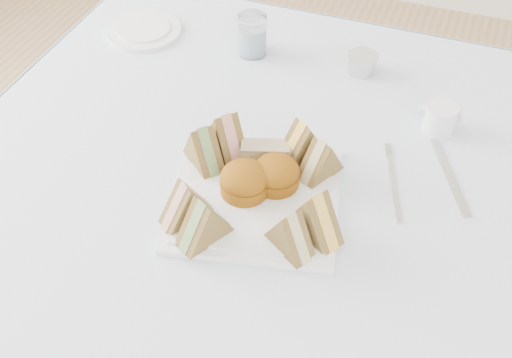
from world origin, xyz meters
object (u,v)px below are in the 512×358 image
(table, at_px, (244,278))
(creamer_jug, at_px, (440,118))
(serving_plate, at_px, (256,198))
(water_glass, at_px, (252,35))

(table, bearing_deg, creamer_jug, 30.73)
(serving_plate, bearing_deg, creamer_jug, 36.50)
(creamer_jug, bearing_deg, table, -159.61)
(serving_plate, height_order, water_glass, water_glass)
(serving_plate, distance_m, water_glass, 0.44)
(water_glass, distance_m, creamer_jug, 0.43)
(table, bearing_deg, water_glass, 107.22)
(serving_plate, xyz_separation_m, water_glass, (-0.16, 0.41, 0.04))
(serving_plate, distance_m, creamer_jug, 0.39)
(serving_plate, xyz_separation_m, creamer_jug, (0.25, 0.29, 0.02))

